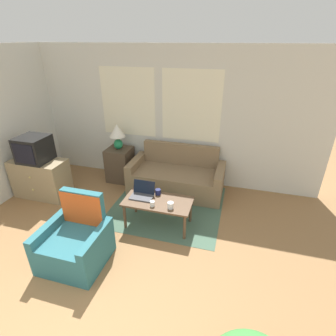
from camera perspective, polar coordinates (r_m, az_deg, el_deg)
The scene contains 13 objects.
wall_back at distance 5.14m, azimuth -1.14°, elevation 11.06°, with size 6.00×0.06×2.60m.
rug at distance 4.69m, azimuth -0.10°, elevation -8.18°, with size 1.87×1.79×0.01m.
couch at distance 5.04m, azimuth 1.95°, elevation -2.02°, with size 1.76×0.81×0.85m.
armchair at distance 3.76m, azimuth -19.26°, elevation -15.09°, with size 0.79×0.73×0.90m.
tv_dresser at distance 5.36m, azimuth -25.89°, elevation -1.99°, with size 0.98×0.50×0.71m.
television at distance 5.13m, azimuth -27.17°, elevation 3.71°, with size 0.49×0.49×0.45m.
side_table at distance 5.47m, azimuth -10.39°, elevation 0.80°, with size 0.47×0.47×0.69m.
table_lamp at distance 5.22m, azimuth -10.98°, elevation 7.39°, with size 0.31×0.31×0.50m.
coffee_table at distance 4.05m, azimuth -2.20°, elevation -7.70°, with size 1.04×0.53×0.45m.
laptop at distance 4.11m, azimuth -5.57°, elevation -5.51°, with size 0.35×0.27×0.22m.
cup_navy at distance 4.15m, azimuth -2.19°, elevation -5.21°, with size 0.09×0.09×0.09m.
cup_yellow at distance 3.88m, azimuth -3.43°, elevation -7.75°, with size 0.07×0.07×0.08m.
cup_white at distance 3.82m, azimuth 0.55°, elevation -8.13°, with size 0.09×0.09×0.10m.
Camera 1 is at (1.45, -0.78, 2.67)m, focal length 28.00 mm.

